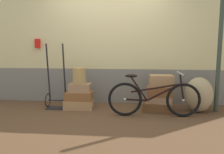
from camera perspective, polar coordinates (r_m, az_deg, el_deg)
ground at (r=4.47m, az=-1.69°, el=-9.09°), size 8.46×5.20×0.06m
station_building at (r=5.11m, az=-0.46°, el=8.33°), size 6.46×0.74×2.61m
suitcase_0 at (r=4.75m, az=-8.16°, el=-6.65°), size 0.60×0.44×0.18m
suitcase_1 at (r=4.70m, az=-8.10°, el=-4.63°), size 0.53×0.37×0.17m
suitcase_2 at (r=4.67m, az=-7.92°, el=-2.61°), size 0.43×0.29×0.16m
suitcase_3 at (r=4.60m, az=11.32°, el=-7.27°), size 0.62×0.45×0.17m
suitcase_4 at (r=4.59m, az=11.55°, el=-5.41°), size 0.53×0.39×0.13m
suitcase_5 at (r=4.54m, az=11.61°, el=-3.49°), size 0.48×0.33×0.19m
suitcase_6 at (r=4.52m, az=12.10°, el=-0.91°), size 0.46×0.33×0.22m
wicker_basket at (r=4.61m, az=-8.12°, el=0.30°), size 0.25×0.25×0.32m
luggage_trolley at (r=4.86m, az=-13.57°, el=-3.87°), size 0.42×0.36×1.31m
burlap_sack at (r=4.70m, az=20.68°, el=-4.13°), size 0.53×0.45×0.67m
bicycle at (r=4.20m, az=10.25°, el=-5.23°), size 1.65×0.46×0.80m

